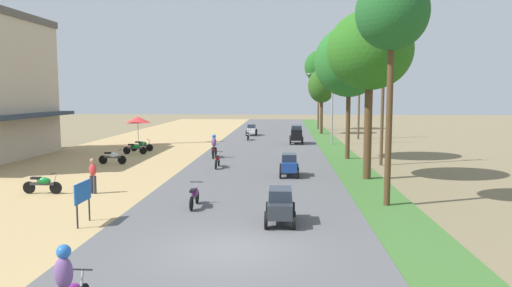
{
  "coord_description": "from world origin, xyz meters",
  "views": [
    {
      "loc": [
        1.54,
        -13.47,
        4.6
      ],
      "look_at": [
        -0.12,
        14.85,
        1.62
      ],
      "focal_mm": 33.71,
      "sensor_mm": 36.0,
      "label": 1
    }
  ],
  "objects_px": {
    "parked_motorbike_third": "(135,148)",
    "median_tree_fifth": "(319,67)",
    "motorbike_ahead_fourth": "(214,147)",
    "streetlamp_near": "(332,95)",
    "streetlamp_mid": "(320,97)",
    "car_hatchback_charcoal": "(280,204)",
    "median_tree_second": "(370,51)",
    "median_tree_fourth": "(322,86)",
    "motorbike_ahead_fifth": "(248,135)",
    "parked_motorbike_second": "(113,157)",
    "parked_motorbike_nearest": "(43,183)",
    "motorbike_ahead_third": "(217,160)",
    "median_tree_nearest": "(392,14)",
    "vendor_umbrella": "(138,120)",
    "median_tree_third": "(349,62)",
    "car_sedan_white": "(252,129)",
    "motorbike_foreground_rider": "(68,287)",
    "car_hatchback_blue": "(289,164)",
    "utility_pole_far": "(383,92)",
    "parked_motorbike_fourth": "(142,145)",
    "street_signboard": "(83,195)",
    "motorbike_ahead_second": "(194,195)",
    "utility_pole_near": "(359,93)",
    "pedestrian_on_shoulder": "(93,174)"
  },
  "relations": [
    {
      "from": "median_tree_second",
      "to": "car_hatchback_blue",
      "type": "height_order",
      "value": "median_tree_second"
    },
    {
      "from": "motorbike_ahead_second",
      "to": "car_hatchback_blue",
      "type": "bearing_deg",
      "value": 62.45
    },
    {
      "from": "car_sedan_white",
      "to": "motorbike_foreground_rider",
      "type": "distance_m",
      "value": 42.55
    },
    {
      "from": "motorbike_ahead_fifth",
      "to": "car_sedan_white",
      "type": "bearing_deg",
      "value": 90.18
    },
    {
      "from": "vendor_umbrella",
      "to": "motorbike_ahead_fourth",
      "type": "xyz_separation_m",
      "value": [
        7.81,
        -7.8,
        -1.45
      ]
    },
    {
      "from": "median_tree_third",
      "to": "motorbike_foreground_rider",
      "type": "distance_m",
      "value": 26.82
    },
    {
      "from": "median_tree_fourth",
      "to": "streetlamp_mid",
      "type": "distance_m",
      "value": 3.62
    },
    {
      "from": "parked_motorbike_third",
      "to": "parked_motorbike_second",
      "type": "bearing_deg",
      "value": -88.72
    },
    {
      "from": "streetlamp_mid",
      "to": "car_hatchback_charcoal",
      "type": "height_order",
      "value": "streetlamp_mid"
    },
    {
      "from": "vendor_umbrella",
      "to": "motorbike_ahead_fourth",
      "type": "bearing_deg",
      "value": -44.94
    },
    {
      "from": "parked_motorbike_fourth",
      "to": "motorbike_foreground_rider",
      "type": "xyz_separation_m",
      "value": [
        6.93,
        -28.08,
        0.3
      ]
    },
    {
      "from": "streetlamp_mid",
      "to": "parked_motorbike_third",
      "type": "bearing_deg",
      "value": -123.98
    },
    {
      "from": "street_signboard",
      "to": "streetlamp_mid",
      "type": "distance_m",
      "value": 43.37
    },
    {
      "from": "parked_motorbike_second",
      "to": "streetlamp_mid",
      "type": "xyz_separation_m",
      "value": [
        15.22,
        27.77,
        3.6
      ]
    },
    {
      "from": "motorbike_ahead_fourth",
      "to": "pedestrian_on_shoulder",
      "type": "bearing_deg",
      "value": -107.02
    },
    {
      "from": "parked_motorbike_nearest",
      "to": "vendor_umbrella",
      "type": "distance_m",
      "value": 20.38
    },
    {
      "from": "motorbike_ahead_second",
      "to": "streetlamp_mid",
      "type": "bearing_deg",
      "value": 78.7
    },
    {
      "from": "parked_motorbike_third",
      "to": "motorbike_ahead_fifth",
      "type": "bearing_deg",
      "value": 55.53
    },
    {
      "from": "pedestrian_on_shoulder",
      "to": "car_hatchback_charcoal",
      "type": "bearing_deg",
      "value": -28.26
    },
    {
      "from": "streetlamp_near",
      "to": "median_tree_fourth",
      "type": "bearing_deg",
      "value": 90.43
    },
    {
      "from": "parked_motorbike_second",
      "to": "streetlamp_near",
      "type": "bearing_deg",
      "value": 40.72
    },
    {
      "from": "car_sedan_white",
      "to": "motorbike_ahead_second",
      "type": "bearing_deg",
      "value": -90.13
    },
    {
      "from": "median_tree_third",
      "to": "car_sedan_white",
      "type": "xyz_separation_m",
      "value": [
        -7.89,
        17.82,
        -5.99
      ]
    },
    {
      "from": "parked_motorbike_nearest",
      "to": "streetlamp_near",
      "type": "distance_m",
      "value": 27.2
    },
    {
      "from": "streetlamp_mid",
      "to": "car_hatchback_blue",
      "type": "height_order",
      "value": "streetlamp_mid"
    },
    {
      "from": "parked_motorbike_fourth",
      "to": "median_tree_fourth",
      "type": "relative_size",
      "value": 0.25
    },
    {
      "from": "motorbike_ahead_third",
      "to": "median_tree_third",
      "type": "bearing_deg",
      "value": 28.98
    },
    {
      "from": "motorbike_ahead_third",
      "to": "median_tree_nearest",
      "type": "bearing_deg",
      "value": -48.5
    },
    {
      "from": "median_tree_fifth",
      "to": "streetlamp_mid",
      "type": "bearing_deg",
      "value": -91.07
    },
    {
      "from": "median_tree_fourth",
      "to": "motorbike_ahead_fifth",
      "type": "xyz_separation_m",
      "value": [
        -7.63,
        -8.25,
        -4.8
      ]
    },
    {
      "from": "motorbike_foreground_rider",
      "to": "median_tree_third",
      "type": "bearing_deg",
      "value": 70.85
    },
    {
      "from": "parked_motorbike_third",
      "to": "median_tree_fifth",
      "type": "xyz_separation_m",
      "value": [
        15.39,
        25.74,
        7.29
      ]
    },
    {
      "from": "parked_motorbike_nearest",
      "to": "median_tree_fifth",
      "type": "height_order",
      "value": "median_tree_fifth"
    },
    {
      "from": "motorbike_ahead_fifth",
      "to": "median_tree_fourth",
      "type": "bearing_deg",
      "value": 47.21
    },
    {
      "from": "utility_pole_near",
      "to": "motorbike_ahead_fifth",
      "type": "bearing_deg",
      "value": -167.18
    },
    {
      "from": "pedestrian_on_shoulder",
      "to": "parked_motorbike_nearest",
      "type": "bearing_deg",
      "value": -175.03
    },
    {
      "from": "median_tree_second",
      "to": "median_tree_fifth",
      "type": "xyz_separation_m",
      "value": [
        -0.11,
        35.13,
        1.06
      ]
    },
    {
      "from": "motorbike_ahead_fourth",
      "to": "utility_pole_near",
      "type": "bearing_deg",
      "value": 51.17
    },
    {
      "from": "streetlamp_near",
      "to": "parked_motorbike_third",
      "type": "bearing_deg",
      "value": -152.21
    },
    {
      "from": "car_hatchback_charcoal",
      "to": "motorbike_ahead_fourth",
      "type": "relative_size",
      "value": 1.11
    },
    {
      "from": "median_tree_fourth",
      "to": "utility_pole_far",
      "type": "distance_m",
      "value": 23.54
    },
    {
      "from": "motorbike_ahead_fourth",
      "to": "streetlamp_near",
      "type": "bearing_deg",
      "value": 47.07
    },
    {
      "from": "motorbike_ahead_fourth",
      "to": "motorbike_ahead_fifth",
      "type": "distance_m",
      "value": 12.92
    },
    {
      "from": "median_tree_second",
      "to": "car_hatchback_charcoal",
      "type": "xyz_separation_m",
      "value": [
        -4.54,
        -9.17,
        -6.03
      ]
    },
    {
      "from": "vendor_umbrella",
      "to": "median_tree_third",
      "type": "height_order",
      "value": "median_tree_third"
    },
    {
      "from": "median_tree_second",
      "to": "median_tree_nearest",
      "type": "bearing_deg",
      "value": -92.15
    },
    {
      "from": "parked_motorbike_second",
      "to": "street_signboard",
      "type": "distance_m",
      "value": 14.6
    },
    {
      "from": "utility_pole_far",
      "to": "car_hatchback_charcoal",
      "type": "distance_m",
      "value": 16.25
    },
    {
      "from": "utility_pole_far",
      "to": "motorbike_foreground_rider",
      "type": "relative_size",
      "value": 4.95
    },
    {
      "from": "vendor_umbrella",
      "to": "median_tree_third",
      "type": "relative_size",
      "value": 0.28
    }
  ]
}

